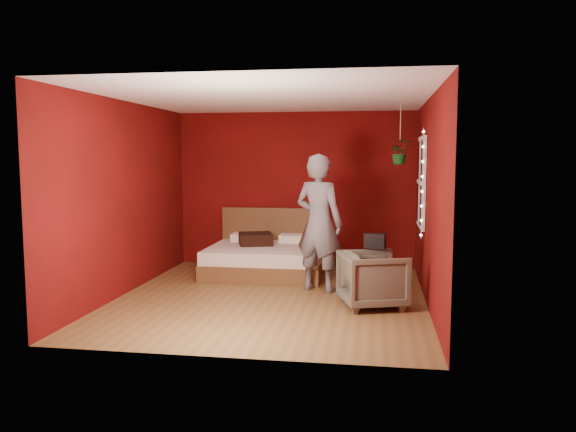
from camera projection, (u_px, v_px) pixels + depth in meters
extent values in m
plane|color=brown|center=(271.00, 298.00, 7.40)|extent=(4.50, 4.50, 0.00)
cube|color=maroon|center=(296.00, 190.00, 9.49)|extent=(4.00, 0.02, 2.60)
cube|color=maroon|center=(224.00, 218.00, 5.04)|extent=(4.00, 0.02, 2.60)
cube|color=maroon|center=(125.00, 198.00, 7.58)|extent=(0.02, 4.50, 2.60)
cube|color=maroon|center=(430.00, 201.00, 6.95)|extent=(0.02, 4.50, 2.60)
cube|color=white|center=(271.00, 97.00, 7.13)|extent=(4.00, 4.50, 0.02)
cube|color=white|center=(421.00, 182.00, 7.82)|extent=(0.04, 0.97, 1.27)
cube|color=black|center=(420.00, 182.00, 7.83)|extent=(0.02, 0.85, 1.15)
cube|color=white|center=(420.00, 182.00, 7.83)|extent=(0.03, 0.05, 1.15)
cube|color=white|center=(420.00, 182.00, 7.83)|extent=(0.03, 0.85, 0.05)
cylinder|color=silver|center=(422.00, 184.00, 7.31)|extent=(0.01, 0.01, 1.45)
sphere|color=#FFF2CC|center=(421.00, 235.00, 7.38)|extent=(0.04, 0.04, 0.04)
sphere|color=#FFF2CC|center=(421.00, 221.00, 7.36)|extent=(0.04, 0.04, 0.04)
sphere|color=#FFF2CC|center=(422.00, 206.00, 7.34)|extent=(0.04, 0.04, 0.04)
sphere|color=#FFF2CC|center=(422.00, 191.00, 7.32)|extent=(0.04, 0.04, 0.04)
sphere|color=#FFF2CC|center=(422.00, 176.00, 7.30)|extent=(0.04, 0.04, 0.04)
sphere|color=#FFF2CC|center=(423.00, 162.00, 7.28)|extent=(0.04, 0.04, 0.04)
sphere|color=#FFF2CC|center=(423.00, 147.00, 7.26)|extent=(0.04, 0.04, 0.04)
sphere|color=#FFF2CC|center=(424.00, 132.00, 7.24)|extent=(0.04, 0.04, 0.04)
cube|color=brown|center=(266.00, 267.00, 8.85)|extent=(1.81, 1.53, 0.25)
cube|color=silver|center=(266.00, 253.00, 8.83)|extent=(1.77, 1.50, 0.20)
cube|color=brown|center=(275.00, 237.00, 9.53)|extent=(1.81, 0.07, 0.99)
cube|color=white|center=(248.00, 237.00, 9.38)|extent=(0.54, 0.34, 0.13)
cube|color=white|center=(296.00, 238.00, 9.25)|extent=(0.54, 0.34, 0.13)
imported|color=slate|center=(319.00, 223.00, 7.70)|extent=(0.81, 0.68, 1.89)
imported|color=#575445|center=(373.00, 279.00, 6.92)|extent=(0.95, 0.93, 0.69)
cube|color=black|center=(375.00, 241.00, 7.16)|extent=(0.28, 0.18, 0.19)
cube|color=black|center=(256.00, 239.00, 8.99)|extent=(0.64, 0.64, 0.18)
cylinder|color=silver|center=(400.00, 122.00, 8.07)|extent=(0.01, 0.01, 0.50)
imported|color=#1B5E1B|center=(400.00, 152.00, 8.12)|extent=(0.40, 0.37, 0.36)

